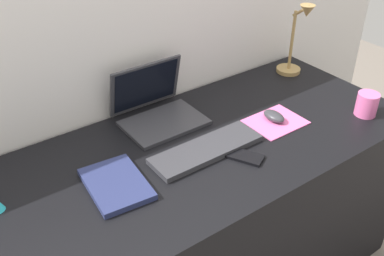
{
  "coord_description": "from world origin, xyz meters",
  "views": [
    {
      "loc": [
        -0.74,
        -1.03,
        1.66
      ],
      "look_at": [
        0.01,
        0.0,
        0.83
      ],
      "focal_mm": 41.9,
      "sensor_mm": 36.0,
      "label": 1
    }
  ],
  "objects_px": {
    "cell_phone": "(244,156)",
    "notebook_pad": "(116,184)",
    "laptop": "(156,106)",
    "keyboard": "(206,149)",
    "desk_lamp": "(297,42)",
    "coffee_mug": "(367,104)",
    "mouse": "(274,116)"
  },
  "relations": [
    {
      "from": "laptop",
      "to": "cell_phone",
      "type": "distance_m",
      "value": 0.41
    },
    {
      "from": "cell_phone",
      "to": "notebook_pad",
      "type": "distance_m",
      "value": 0.44
    },
    {
      "from": "cell_phone",
      "to": "notebook_pad",
      "type": "bearing_deg",
      "value": 136.4
    },
    {
      "from": "desk_lamp",
      "to": "laptop",
      "type": "bearing_deg",
      "value": 176.97
    },
    {
      "from": "desk_lamp",
      "to": "keyboard",
      "type": "bearing_deg",
      "value": -159.93
    },
    {
      "from": "laptop",
      "to": "coffee_mug",
      "type": "relative_size",
      "value": 3.26
    },
    {
      "from": "laptop",
      "to": "desk_lamp",
      "type": "height_order",
      "value": "desk_lamp"
    },
    {
      "from": "laptop",
      "to": "mouse",
      "type": "height_order",
      "value": "laptop"
    },
    {
      "from": "mouse",
      "to": "notebook_pad",
      "type": "bearing_deg",
      "value": 179.18
    },
    {
      "from": "keyboard",
      "to": "coffee_mug",
      "type": "height_order",
      "value": "coffee_mug"
    },
    {
      "from": "desk_lamp",
      "to": "coffee_mug",
      "type": "relative_size",
      "value": 3.61
    },
    {
      "from": "laptop",
      "to": "cell_phone",
      "type": "xyz_separation_m",
      "value": [
        0.11,
        -0.39,
        -0.05
      ]
    },
    {
      "from": "cell_phone",
      "to": "desk_lamp",
      "type": "bearing_deg",
      "value": 2.49
    },
    {
      "from": "cell_phone",
      "to": "mouse",
      "type": "bearing_deg",
      "value": -3.65
    },
    {
      "from": "notebook_pad",
      "to": "coffee_mug",
      "type": "xyz_separation_m",
      "value": [
        1.0,
        -0.19,
        0.04
      ]
    },
    {
      "from": "keyboard",
      "to": "mouse",
      "type": "bearing_deg",
      "value": 1.55
    },
    {
      "from": "laptop",
      "to": "keyboard",
      "type": "xyz_separation_m",
      "value": [
        0.02,
        -0.29,
        -0.04
      ]
    },
    {
      "from": "cell_phone",
      "to": "coffee_mug",
      "type": "xyz_separation_m",
      "value": [
        0.57,
        -0.07,
        0.04
      ]
    },
    {
      "from": "desk_lamp",
      "to": "cell_phone",
      "type": "bearing_deg",
      "value": -149.72
    },
    {
      "from": "cell_phone",
      "to": "desk_lamp",
      "type": "height_order",
      "value": "desk_lamp"
    },
    {
      "from": "laptop",
      "to": "desk_lamp",
      "type": "bearing_deg",
      "value": -3.03
    },
    {
      "from": "mouse",
      "to": "laptop",
      "type": "bearing_deg",
      "value": 141.6
    },
    {
      "from": "keyboard",
      "to": "mouse",
      "type": "distance_m",
      "value": 0.33
    },
    {
      "from": "notebook_pad",
      "to": "mouse",
      "type": "bearing_deg",
      "value": 4.58
    },
    {
      "from": "coffee_mug",
      "to": "notebook_pad",
      "type": "bearing_deg",
      "value": 169.46
    },
    {
      "from": "mouse",
      "to": "desk_lamp",
      "type": "bearing_deg",
      "value": 34.1
    },
    {
      "from": "laptop",
      "to": "coffee_mug",
      "type": "height_order",
      "value": "laptop"
    },
    {
      "from": "notebook_pad",
      "to": "coffee_mug",
      "type": "distance_m",
      "value": 1.01
    },
    {
      "from": "laptop",
      "to": "mouse",
      "type": "relative_size",
      "value": 3.12
    },
    {
      "from": "keyboard",
      "to": "coffee_mug",
      "type": "xyz_separation_m",
      "value": [
        0.66,
        -0.17,
        0.04
      ]
    },
    {
      "from": "laptop",
      "to": "coffee_mug",
      "type": "xyz_separation_m",
      "value": [
        0.68,
        -0.46,
        -0.01
      ]
    },
    {
      "from": "keyboard",
      "to": "laptop",
      "type": "bearing_deg",
      "value": 94.65
    }
  ]
}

